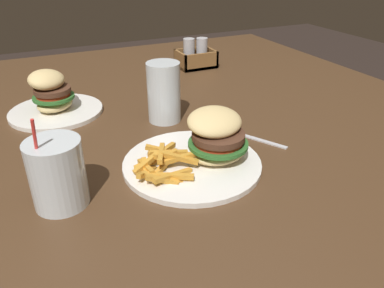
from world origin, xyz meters
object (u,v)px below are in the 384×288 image
Objects in this scene: meal_plate_near at (203,149)px; beer_glass at (164,94)px; juice_glass at (58,175)px; meal_plate_far at (53,100)px; spoon at (223,127)px; condiment_caddy at (196,57)px.

meal_plate_near is 0.23m from beer_glass.
juice_glass reaches higher than meal_plate_near.
beer_glass is 0.62× the size of meal_plate_far.
spoon is 1.47× the size of condiment_caddy.
beer_glass reaches higher than spoon.
spoon is (0.37, 0.13, -0.05)m from juice_glass.
juice_glass is 0.40m from spoon.
meal_plate_near is at bearing -114.19° from condiment_caddy.
juice_glass is at bearing -177.32° from meal_plate_near.
spoon is at bearing -46.98° from beer_glass.
juice_glass reaches higher than condiment_caddy.
meal_plate_near reaches higher than condiment_caddy.
meal_plate_near is 1.88× the size of beer_glass.
meal_plate_near is at bearing -58.99° from meal_plate_far.
spoon is at bearing 47.20° from meal_plate_near.
meal_plate_far is at bearing 146.70° from beer_glass.
condiment_caddy is at bearing -47.98° from spoon.
condiment_caddy is (0.49, 0.21, -0.00)m from meal_plate_far.
juice_glass is at bearing -139.08° from beer_glass.
meal_plate_near is at bearing 107.61° from spoon.
spoon is 0.81× the size of meal_plate_far.
meal_plate_far is (0.04, 0.39, -0.02)m from juice_glass.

